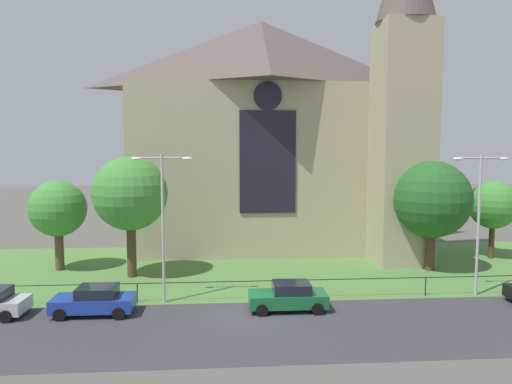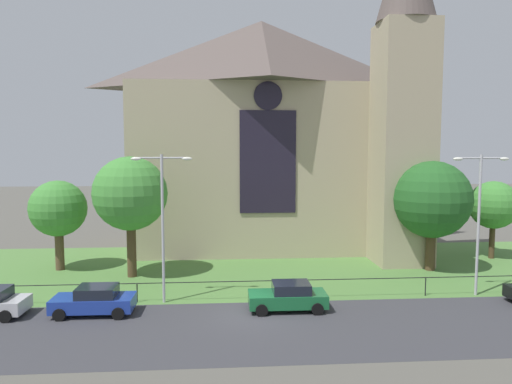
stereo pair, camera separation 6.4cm
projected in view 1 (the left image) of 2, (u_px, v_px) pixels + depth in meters
ground at (243, 268)px, 34.86m from camera, size 160.00×160.00×0.00m
road_asphalt at (254, 329)px, 22.94m from camera, size 120.00×8.00×0.01m
grass_verge at (244, 275)px, 32.87m from camera, size 120.00×20.00×0.01m
church_building at (270, 131)px, 42.15m from camera, size 23.20×16.20×26.00m
iron_railing at (285, 282)px, 27.48m from camera, size 33.86×0.07×1.13m
tree_right_far at (493, 205)px, 37.54m from camera, size 3.78×3.78×6.19m
tree_left_near at (130, 194)px, 31.91m from camera, size 5.01×5.01×8.23m
tree_left_far at (58, 209)px, 33.84m from camera, size 4.01×4.01×6.48m
tree_right_near at (432, 200)px, 33.75m from camera, size 5.50×5.50×7.89m
streetlamp_near at (163, 209)px, 26.47m from camera, size 3.37×0.26×8.42m
streetlamp_far at (479, 207)px, 27.85m from camera, size 3.37×0.26×8.38m
parked_car_blue at (95, 301)px, 24.93m from camera, size 4.22×2.06×1.51m
parked_car_green at (289, 296)px, 25.63m from camera, size 4.21×2.04×1.51m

